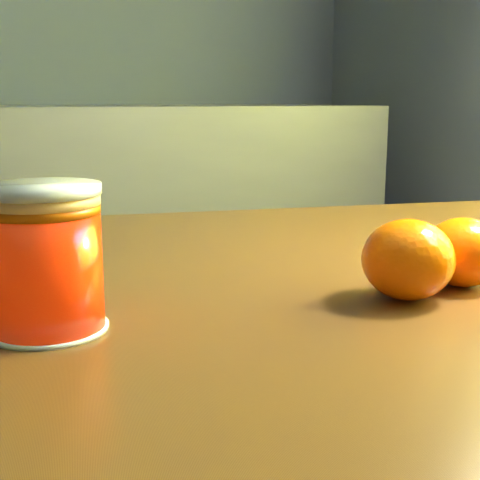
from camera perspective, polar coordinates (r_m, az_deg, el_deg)
name	(u,v)px	position (r m, az deg, el deg)	size (l,w,h in m)	color
table	(308,386)	(0.60, 5.78, -12.33)	(1.13, 0.87, 0.77)	brown
juice_glass	(45,260)	(0.45, -16.29, -1.64)	(0.08, 0.08, 0.09)	#FF2705
orange_front	(408,259)	(0.52, 14.14, -1.62)	(0.07, 0.07, 0.06)	#FF6705
orange_back	(463,252)	(0.57, 18.48, -0.99)	(0.06, 0.06, 0.06)	#FF6705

